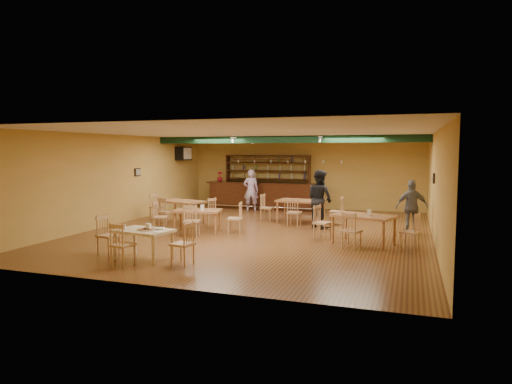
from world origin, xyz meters
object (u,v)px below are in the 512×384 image
at_px(dining_table_d, 363,230).
at_px(near_table, 144,244).
at_px(patron_bar, 251,190).
at_px(dining_table_c, 197,221).
at_px(bar_counter, 263,196).
at_px(dining_table_a, 181,212).
at_px(dining_table_b, 301,211).
at_px(patron_right_a, 320,199).

height_order(dining_table_d, near_table, dining_table_d).
height_order(dining_table_d, patron_bar, patron_bar).
bearing_deg(dining_table_c, bar_counter, 76.64).
height_order(dining_table_c, dining_table_d, dining_table_d).
bearing_deg(patron_bar, dining_table_a, 53.58).
height_order(dining_table_b, patron_bar, patron_bar).
height_order(near_table, patron_bar, patron_bar).
height_order(near_table, patron_right_a, patron_right_a).
relative_size(dining_table_c, dining_table_d, 0.89).
relative_size(dining_table_b, patron_right_a, 0.85).
relative_size(dining_table_a, dining_table_b, 0.97).
height_order(dining_table_a, near_table, dining_table_a).
bearing_deg(dining_table_d, bar_counter, 146.39).
height_order(dining_table_b, dining_table_d, dining_table_b).
relative_size(dining_table_b, dining_table_c, 1.13).
xyz_separation_m(bar_counter, dining_table_c, (-0.13, -5.99, -0.22)).
relative_size(bar_counter, dining_table_d, 3.13).
distance_m(bar_counter, dining_table_a, 4.69).
bearing_deg(near_table, bar_counter, 99.62).
bearing_deg(dining_table_c, dining_table_d, -13.25).
xyz_separation_m(dining_table_c, near_table, (0.34, -3.43, -0.01)).
height_order(dining_table_c, patron_bar, patron_bar).
bearing_deg(bar_counter, patron_right_a, -51.11).
distance_m(dining_table_b, patron_bar, 3.55).
distance_m(bar_counter, patron_bar, 0.91).
xyz_separation_m(dining_table_a, dining_table_d, (6.28, -1.65, 0.01)).
height_order(dining_table_b, patron_right_a, patron_right_a).
height_order(bar_counter, dining_table_d, bar_counter).
height_order(patron_bar, patron_right_a, patron_right_a).
height_order(dining_table_b, near_table, dining_table_b).
height_order(bar_counter, dining_table_c, bar_counter).
xyz_separation_m(dining_table_d, patron_bar, (-5.02, 5.26, 0.46)).
bearing_deg(dining_table_d, dining_table_c, -162.83).
distance_m(dining_table_a, near_table, 5.27).
distance_m(dining_table_a, dining_table_d, 6.49).
height_order(dining_table_b, dining_table_c, dining_table_b).
bearing_deg(dining_table_a, dining_table_b, 34.82).
bearing_deg(dining_table_d, dining_table_a, -176.42).
relative_size(dining_table_a, patron_right_a, 0.82).
distance_m(bar_counter, dining_table_c, 6.00).
bearing_deg(dining_table_a, dining_table_c, -32.08).
distance_m(near_table, patron_bar, 8.63).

